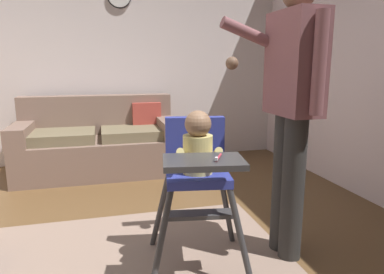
# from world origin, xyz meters

# --- Properties ---
(ground) EXTENTS (6.08, 6.69, 0.10)m
(ground) POSITION_xyz_m (0.00, 0.00, -0.05)
(ground) COLOR brown
(wall_far) EXTENTS (5.28, 0.06, 2.69)m
(wall_far) POSITION_xyz_m (0.00, 2.58, 1.34)
(wall_far) COLOR silver
(wall_far) RESTS_ON ground
(couch) EXTENTS (1.77, 0.86, 0.86)m
(couch) POSITION_xyz_m (-0.12, 2.06, 0.33)
(couch) COLOR #806558
(couch) RESTS_ON ground
(high_chair) EXTENTS (0.69, 0.79, 0.97)m
(high_chair) POSITION_xyz_m (0.44, -0.13, 0.66)
(high_chair) COLOR #373637
(high_chair) RESTS_ON ground
(adult_standing) EXTENTS (0.51, 0.49, 1.71)m
(adult_standing) POSITION_xyz_m (1.04, -0.12, 0.97)
(adult_standing) COLOR #2F2D2B
(adult_standing) RESTS_ON ground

